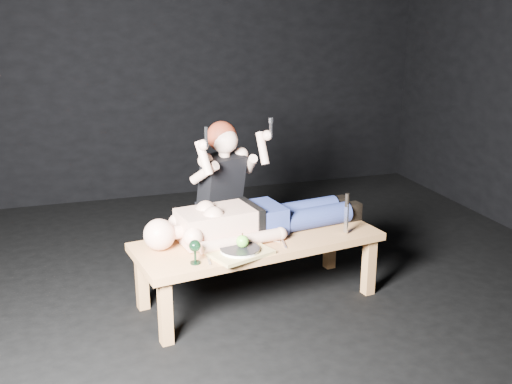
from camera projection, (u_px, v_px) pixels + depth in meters
ground at (264, 294)px, 4.12m from camera, size 5.00×5.00×0.00m
back_wall at (186, 48)px, 5.95m from camera, size 5.00×0.00×5.00m
table at (258, 270)px, 3.96m from camera, size 1.68×0.84×0.45m
lying_man at (258, 215)px, 3.96m from camera, size 1.59×0.70×0.25m
kneeling_woman at (216, 196)px, 4.31m from camera, size 0.82×0.87×1.18m
serving_tray at (240, 253)px, 3.63m from camera, size 0.43×0.37×0.02m
plate at (240, 250)px, 3.63m from camera, size 0.31×0.31×0.02m
apple at (242, 241)px, 3.63m from camera, size 0.08×0.08×0.08m
goblet at (195, 252)px, 3.49m from camera, size 0.08×0.08×0.15m
fork_flat at (209, 259)px, 3.56m from camera, size 0.03×0.17×0.01m
knife_flat at (284, 243)px, 3.80m from camera, size 0.05×0.17×0.01m
spoon_flat at (267, 241)px, 3.84m from camera, size 0.16×0.08×0.01m
carving_knife at (347, 214)px, 3.93m from camera, size 0.04×0.04×0.28m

